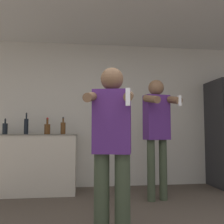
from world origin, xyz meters
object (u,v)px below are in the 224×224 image
(bottle_dark_rum, at_px, (5,128))
(bottle_green_wine, at_px, (47,128))
(bottle_brown_liquor, at_px, (63,128))
(person_man_side, at_px, (157,125))
(bottle_amber_bourbon, at_px, (26,126))
(person_woman_foreground, at_px, (112,143))

(bottle_dark_rum, relative_size, bottle_green_wine, 0.93)
(bottle_dark_rum, distance_m, bottle_brown_liquor, 0.91)
(bottle_dark_rum, bearing_deg, person_man_side, -16.53)
(bottle_dark_rum, relative_size, bottle_brown_liquor, 0.90)
(bottle_amber_bourbon, bearing_deg, person_woman_foreground, -58.29)
(bottle_brown_liquor, bearing_deg, bottle_dark_rum, 180.00)
(bottle_amber_bourbon, height_order, person_man_side, person_man_side)
(person_woman_foreground, bearing_deg, person_man_side, 56.20)
(bottle_brown_liquor, distance_m, person_man_side, 1.54)
(bottle_amber_bourbon, height_order, bottle_dark_rum, bottle_amber_bourbon)
(bottle_amber_bourbon, relative_size, person_man_side, 0.20)
(person_man_side, bearing_deg, bottle_brown_liquor, 153.76)
(bottle_amber_bourbon, distance_m, person_man_side, 2.08)
(bottle_dark_rum, xyz_separation_m, bottle_green_wine, (0.66, 0.00, 0.00))
(bottle_dark_rum, distance_m, person_man_side, 2.39)
(bottle_dark_rum, xyz_separation_m, person_man_side, (2.29, -0.68, 0.04))
(bottle_brown_liquor, relative_size, bottle_green_wine, 1.04)
(bottle_dark_rum, height_order, bottle_brown_liquor, bottle_brown_liquor)
(bottle_amber_bourbon, height_order, person_woman_foreground, person_woman_foreground)
(person_man_side, bearing_deg, bottle_dark_rum, 163.47)
(bottle_dark_rum, bearing_deg, bottle_amber_bourbon, 0.00)
(person_woman_foreground, relative_size, person_man_side, 0.91)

